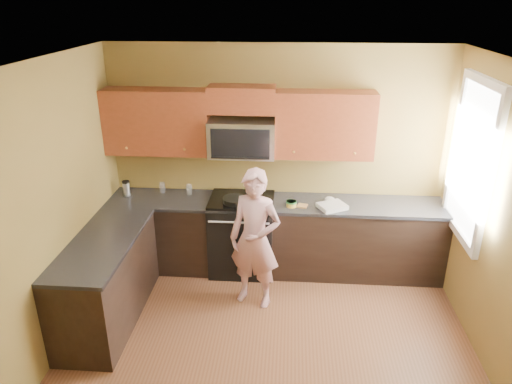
# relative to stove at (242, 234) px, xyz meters

# --- Properties ---
(floor) EXTENTS (4.00, 4.00, 0.00)m
(floor) POSITION_rel_stove_xyz_m (0.40, -1.68, -0.47)
(floor) COLOR brown
(floor) RESTS_ON ground
(ceiling) EXTENTS (4.00, 4.00, 0.00)m
(ceiling) POSITION_rel_stove_xyz_m (0.40, -1.68, 2.23)
(ceiling) COLOR white
(ceiling) RESTS_ON ground
(wall_back) EXTENTS (4.00, 0.00, 4.00)m
(wall_back) POSITION_rel_stove_xyz_m (0.40, 0.32, 0.88)
(wall_back) COLOR brown
(wall_back) RESTS_ON ground
(wall_left) EXTENTS (0.00, 4.00, 4.00)m
(wall_left) POSITION_rel_stove_xyz_m (-1.60, -1.68, 0.88)
(wall_left) COLOR brown
(wall_left) RESTS_ON ground
(cabinet_back_run) EXTENTS (4.00, 0.60, 0.88)m
(cabinet_back_run) POSITION_rel_stove_xyz_m (0.40, 0.02, -0.03)
(cabinet_back_run) COLOR black
(cabinet_back_run) RESTS_ON floor
(cabinet_left_run) EXTENTS (0.60, 1.60, 0.88)m
(cabinet_left_run) POSITION_rel_stove_xyz_m (-1.30, -1.08, -0.03)
(cabinet_left_run) COLOR black
(cabinet_left_run) RESTS_ON floor
(countertop_back) EXTENTS (4.00, 0.62, 0.04)m
(countertop_back) POSITION_rel_stove_xyz_m (0.40, 0.01, 0.43)
(countertop_back) COLOR black
(countertop_back) RESTS_ON cabinet_back_run
(countertop_left) EXTENTS (0.62, 1.60, 0.04)m
(countertop_left) POSITION_rel_stove_xyz_m (-1.29, -1.08, 0.43)
(countertop_left) COLOR black
(countertop_left) RESTS_ON cabinet_left_run
(stove) EXTENTS (0.76, 0.65, 0.95)m
(stove) POSITION_rel_stove_xyz_m (0.00, 0.00, 0.00)
(stove) COLOR black
(stove) RESTS_ON floor
(microwave) EXTENTS (0.76, 0.40, 0.42)m
(microwave) POSITION_rel_stove_xyz_m (0.00, 0.12, 0.97)
(microwave) COLOR silver
(microwave) RESTS_ON wall_back
(upper_cab_left) EXTENTS (1.22, 0.33, 0.75)m
(upper_cab_left) POSITION_rel_stove_xyz_m (-0.99, 0.16, 0.97)
(upper_cab_left) COLOR maroon
(upper_cab_left) RESTS_ON wall_back
(upper_cab_right) EXTENTS (1.12, 0.33, 0.75)m
(upper_cab_right) POSITION_rel_stove_xyz_m (0.94, 0.16, 0.97)
(upper_cab_right) COLOR maroon
(upper_cab_right) RESTS_ON wall_back
(upper_cab_over_mw) EXTENTS (0.76, 0.33, 0.30)m
(upper_cab_over_mw) POSITION_rel_stove_xyz_m (0.00, 0.16, 1.62)
(upper_cab_over_mw) COLOR maroon
(upper_cab_over_mw) RESTS_ON wall_back
(window) EXTENTS (0.06, 1.06, 1.66)m
(window) POSITION_rel_stove_xyz_m (2.38, -0.48, 1.17)
(window) COLOR white
(window) RESTS_ON wall_right
(woman) EXTENTS (0.66, 0.53, 1.56)m
(woman) POSITION_rel_stove_xyz_m (0.21, -0.68, 0.30)
(woman) COLOR #CE677D
(woman) RESTS_ON floor
(frying_pan) EXTENTS (0.38, 0.54, 0.06)m
(frying_pan) POSITION_rel_stove_xyz_m (-0.07, -0.12, 0.47)
(frying_pan) COLOR black
(frying_pan) RESTS_ON stove
(butter_tub) EXTENTS (0.15, 0.15, 0.09)m
(butter_tub) POSITION_rel_stove_xyz_m (0.59, -0.11, 0.45)
(butter_tub) COLOR gold
(butter_tub) RESTS_ON countertop_back
(toast_slice) EXTENTS (0.13, 0.13, 0.01)m
(toast_slice) POSITION_rel_stove_xyz_m (0.72, -0.10, 0.45)
(toast_slice) COLOR #B27F47
(toast_slice) RESTS_ON countertop_back
(napkin_a) EXTENTS (0.13, 0.14, 0.06)m
(napkin_a) POSITION_rel_stove_xyz_m (0.25, -0.07, 0.48)
(napkin_a) COLOR silver
(napkin_a) RESTS_ON countertop_back
(napkin_b) EXTENTS (0.16, 0.17, 0.07)m
(napkin_b) POSITION_rel_stove_xyz_m (1.04, 0.04, 0.48)
(napkin_b) COLOR silver
(napkin_b) RESTS_ON countertop_back
(dish_towel) EXTENTS (0.38, 0.35, 0.05)m
(dish_towel) POSITION_rel_stove_xyz_m (1.06, -0.12, 0.47)
(dish_towel) COLOR silver
(dish_towel) RESTS_ON countertop_back
(travel_mug) EXTENTS (0.09, 0.09, 0.19)m
(travel_mug) POSITION_rel_stove_xyz_m (-1.41, 0.06, 0.45)
(travel_mug) COLOR silver
(travel_mug) RESTS_ON countertop_back
(glass_a) EXTENTS (0.08, 0.08, 0.12)m
(glass_a) POSITION_rel_stove_xyz_m (-0.67, 0.17, 0.51)
(glass_a) COLOR silver
(glass_a) RESTS_ON countertop_back
(glass_b) EXTENTS (0.08, 0.08, 0.12)m
(glass_b) POSITION_rel_stove_xyz_m (-1.01, 0.20, 0.51)
(glass_b) COLOR silver
(glass_b) RESTS_ON countertop_back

